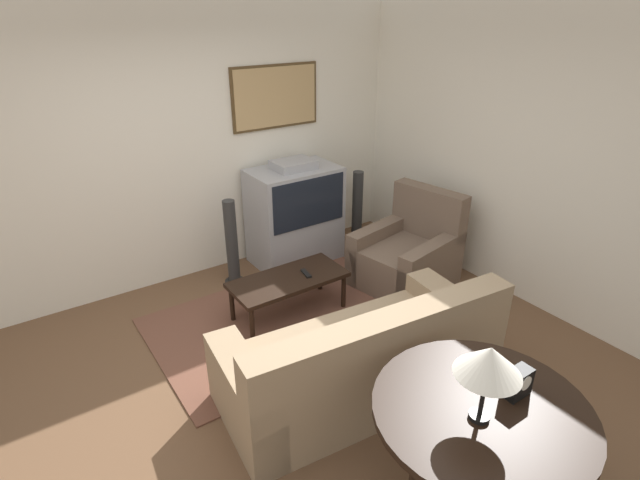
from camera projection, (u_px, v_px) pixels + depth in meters
name	position (u px, v px, depth m)	size (l,w,h in m)	color
ground_plane	(285.00, 386.00, 3.87)	(12.00, 12.00, 0.00)	brown
wall_back	(170.00, 153.00, 4.87)	(12.00, 0.10, 2.70)	silver
wall_right	(524.00, 161.00, 4.62)	(0.06, 12.00, 2.70)	silver
area_rug	(285.00, 319.00, 4.67)	(2.38, 1.58, 0.01)	brown
tv	(295.00, 214.00, 5.53)	(0.97, 0.60, 1.17)	#9E9EA3
couch	(362.00, 361.00, 3.67)	(2.12, 1.11, 0.86)	#9E8466
armchair	(408.00, 256.00, 5.18)	(1.07, 0.98, 0.96)	brown
coffee_table	(288.00, 282.00, 4.60)	(1.08, 0.50, 0.40)	black
console_table	(482.00, 417.00, 2.68)	(1.18, 1.18, 0.74)	black
table_lamp	(489.00, 362.00, 2.43)	(0.34, 0.34, 0.45)	black
mantel_clock	(518.00, 383.00, 2.70)	(0.15, 0.10, 0.17)	black
remote	(306.00, 273.00, 4.63)	(0.07, 0.16, 0.02)	black
speaker_tower_left	(232.00, 245.00, 5.10)	(0.21, 0.21, 0.92)	black
speaker_tower_right	(357.00, 211.00, 5.93)	(0.21, 0.21, 0.92)	black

